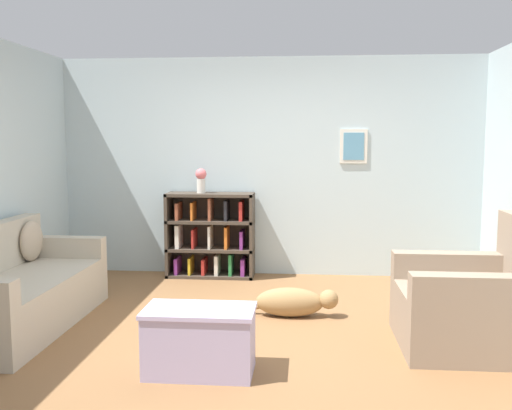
# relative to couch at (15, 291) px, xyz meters

# --- Properties ---
(ground_plane) EXTENTS (14.00, 14.00, 0.00)m
(ground_plane) POSITION_rel_couch_xyz_m (2.07, -0.02, -0.32)
(ground_plane) COLOR brown
(wall_back) EXTENTS (5.60, 0.13, 2.60)m
(wall_back) POSITION_rel_couch_xyz_m (2.07, 2.23, 0.98)
(wall_back) COLOR silver
(wall_back) RESTS_ON ground_plane
(couch) EXTENTS (0.85, 1.94, 0.88)m
(couch) POSITION_rel_couch_xyz_m (0.00, 0.00, 0.00)
(couch) COLOR #B7AD99
(couch) RESTS_ON ground_plane
(bookshelf) EXTENTS (1.03, 0.36, 1.00)m
(bookshelf) POSITION_rel_couch_xyz_m (1.39, 2.01, 0.17)
(bookshelf) COLOR #42382D
(bookshelf) RESTS_ON ground_plane
(recliner_chair) EXTENTS (1.07, 0.99, 1.03)m
(recliner_chair) POSITION_rel_couch_xyz_m (3.86, -0.15, 0.03)
(recliner_chair) COLOR gray
(recliner_chair) RESTS_ON ground_plane
(coffee_table) EXTENTS (0.77, 0.43, 0.46)m
(coffee_table) POSITION_rel_couch_xyz_m (1.78, -0.83, -0.07)
(coffee_table) COLOR #ADA3CC
(coffee_table) RESTS_ON ground_plane
(dog) EXTENTS (0.91, 0.24, 0.27)m
(dog) POSITION_rel_couch_xyz_m (2.41, 0.50, -0.18)
(dog) COLOR #9E7A4C
(dog) RESTS_ON ground_plane
(vase) EXTENTS (0.13, 0.13, 0.29)m
(vase) POSITION_rel_couch_xyz_m (1.28, 1.98, 0.85)
(vase) COLOR silver
(vase) RESTS_ON bookshelf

